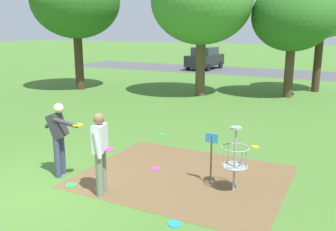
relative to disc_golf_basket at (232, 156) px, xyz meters
name	(u,v)px	position (x,y,z in m)	size (l,w,h in m)	color
ground_plane	(36,193)	(-3.53, -2.01, -0.75)	(160.00, 160.00, 0.00)	#47752D
dirt_tee_pad	(184,176)	(-1.19, 0.19, -0.75)	(4.54, 3.66, 0.01)	brown
disc_golf_basket	(232,156)	(0.00, 0.00, 0.00)	(0.98, 0.58, 1.39)	#9E9EA3
player_foreground_watching	(100,149)	(-2.30, -1.40, 0.21)	(0.44, 0.50, 1.71)	slate
player_throwing	(59,135)	(-3.74, -1.04, 0.23)	(1.17, 0.44, 1.71)	#384260
frisbee_near_basket	(175,224)	(-0.44, -1.80, -0.74)	(0.23, 0.23, 0.02)	#1E93DB
frisbee_mid_grass	(255,147)	(-0.25, 3.08, -0.74)	(0.22, 0.22, 0.02)	gold
frisbee_far_left	(162,134)	(-3.23, 2.97, -0.74)	(0.23, 0.23, 0.02)	green
frisbee_far_right	(71,185)	(-3.16, -1.38, -0.74)	(0.25, 0.25, 0.02)	green
frisbee_scattered_a	(155,169)	(-2.00, 0.29, -0.74)	(0.22, 0.22, 0.02)	#E53D99
tree_near_left	(293,16)	(-0.78, 11.69, 3.14)	(3.93, 3.93, 5.59)	#4C3823
tree_near_right	(322,12)	(0.28, 14.08, 3.42)	(3.30, 3.30, 5.62)	#422D1E
tree_mid_left	(202,1)	(-4.83, 10.08, 3.87)	(4.93, 4.93, 6.74)	brown
tree_mid_center	(75,0)	(-11.60, 8.87, 4.04)	(4.76, 4.76, 6.84)	#422D1E
parking_lot_strip	(273,73)	(-3.53, 21.81, -0.75)	(36.00, 6.00, 0.01)	#4C4C51
parked_car_leftmost	(205,58)	(-9.21, 21.86, 0.17)	(2.16, 4.29, 1.84)	black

